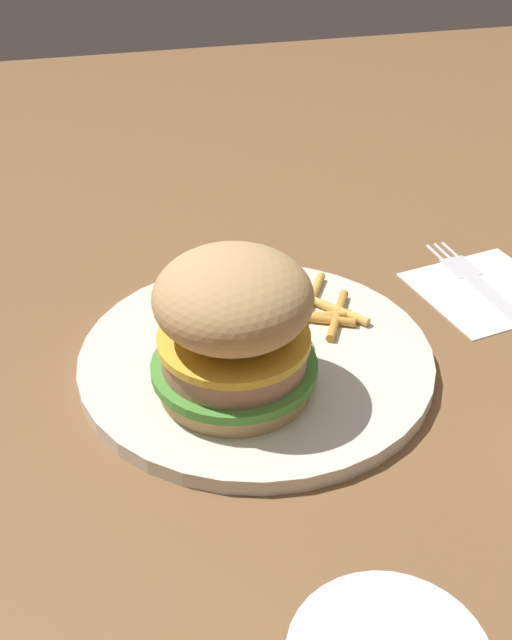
{
  "coord_description": "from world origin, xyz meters",
  "views": [
    {
      "loc": [
        0.12,
        0.49,
        0.38
      ],
      "look_at": [
        0.01,
        0.01,
        0.04
      ],
      "focal_mm": 46.15,
      "sensor_mm": 36.0,
      "label": 1
    }
  ],
  "objects_px": {
    "napkin": "(486,290)",
    "fork": "(486,287)",
    "plate": "(256,360)",
    "sandwich": "(234,326)",
    "fries_pile": "(311,313)"
  },
  "relations": [
    {
      "from": "napkin",
      "to": "fork",
      "type": "bearing_deg",
      "value": -83.99
    },
    {
      "from": "plate",
      "to": "sandwich",
      "type": "bearing_deg",
      "value": 55.82
    },
    {
      "from": "napkin",
      "to": "fork",
      "type": "relative_size",
      "value": 0.63
    },
    {
      "from": "plate",
      "to": "sandwich",
      "type": "height_order",
      "value": "sandwich"
    },
    {
      "from": "sandwich",
      "to": "plate",
      "type": "bearing_deg",
      "value": -124.18
    },
    {
      "from": "sandwich",
      "to": "napkin",
      "type": "distance_m",
      "value": 0.26
    },
    {
      "from": "fries_pile",
      "to": "napkin",
      "type": "height_order",
      "value": "fries_pile"
    },
    {
      "from": "napkin",
      "to": "fork",
      "type": "distance_m",
      "value": 0.0
    },
    {
      "from": "sandwich",
      "to": "fork",
      "type": "distance_m",
      "value": 0.26
    },
    {
      "from": "sandwich",
      "to": "fork",
      "type": "height_order",
      "value": "sandwich"
    },
    {
      "from": "napkin",
      "to": "fork",
      "type": "xyz_separation_m",
      "value": [
        0.0,
        -0.0,
        0.0
      ]
    },
    {
      "from": "plate",
      "to": "napkin",
      "type": "xyz_separation_m",
      "value": [
        -0.21,
        -0.06,
        -0.01
      ]
    },
    {
      "from": "plate",
      "to": "napkin",
      "type": "bearing_deg",
      "value": -165.42
    },
    {
      "from": "fries_pile",
      "to": "plate",
      "type": "bearing_deg",
      "value": 35.06
    },
    {
      "from": "plate",
      "to": "sandwich",
      "type": "relative_size",
      "value": 2.28
    }
  ]
}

